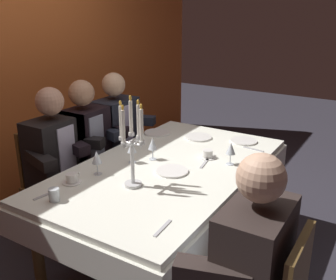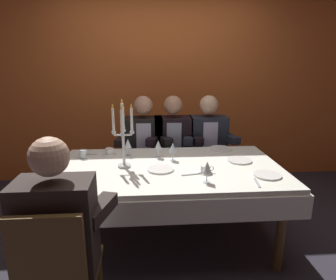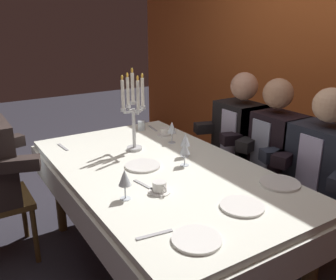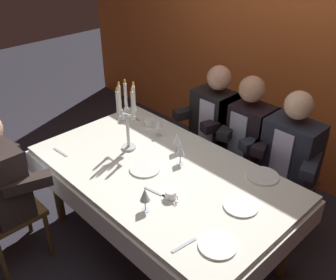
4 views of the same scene
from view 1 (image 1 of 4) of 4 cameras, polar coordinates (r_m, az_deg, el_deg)
ground_plane at (r=3.09m, az=-0.05°, el=-16.49°), size 12.00×12.00×0.00m
back_wall at (r=3.69m, az=-23.03°, el=10.71°), size 6.00×0.12×2.70m
dining_table at (r=2.77m, az=-0.06°, el=-6.02°), size 1.94×1.14×0.74m
candelabra at (r=2.34m, az=-5.34°, el=-0.68°), size 0.19×0.19×0.58m
dinner_plate_0 at (r=3.28m, az=4.51°, el=0.41°), size 0.22×0.22×0.01m
dinner_plate_1 at (r=3.39m, az=-1.60°, el=1.07°), size 0.23×0.23×0.01m
dinner_plate_2 at (r=2.62m, az=0.57°, el=-4.59°), size 0.22×0.22×0.01m
dinner_plate_3 at (r=3.24m, az=11.07°, el=-0.15°), size 0.22×0.22×0.01m
wine_glass_0 at (r=2.74m, az=9.20°, el=-1.33°), size 0.07×0.07×0.16m
wine_glass_1 at (r=2.59m, az=-10.42°, el=-2.60°), size 0.07×0.07×0.16m
wine_glass_2 at (r=2.74m, az=-5.32°, el=-1.09°), size 0.07×0.07×0.16m
wine_glass_3 at (r=2.79m, az=-2.28°, el=-0.66°), size 0.07×0.07×0.16m
water_tumbler_0 at (r=2.33m, az=-16.39°, el=-7.72°), size 0.06×0.06×0.08m
coffee_cup_0 at (r=2.86m, az=5.83°, el=-2.10°), size 0.13×0.12×0.06m
coffee_cup_1 at (r=2.54m, az=-13.92°, el=-5.52°), size 0.13×0.12×0.06m
fork_0 at (r=2.76m, az=5.35°, el=-3.46°), size 0.17×0.05×0.01m
fork_1 at (r=3.09m, az=12.43°, el=-1.32°), size 0.04×0.17×0.01m
spoon_2 at (r=2.00m, az=-0.80°, el=-12.80°), size 0.17×0.03×0.01m
fork_3 at (r=2.43m, az=-17.45°, el=-7.66°), size 0.17×0.04×0.01m
seated_diner_0 at (r=1.84m, az=12.70°, el=-16.81°), size 0.63×0.48×1.24m
seated_diner_1 at (r=3.10m, az=-16.35°, el=-1.70°), size 0.63×0.48×1.24m
seated_diner_2 at (r=3.32m, az=-12.17°, el=0.04°), size 0.63×0.48×1.24m
seated_diner_3 at (r=3.60m, az=-7.79°, el=1.85°), size 0.63×0.48×1.24m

